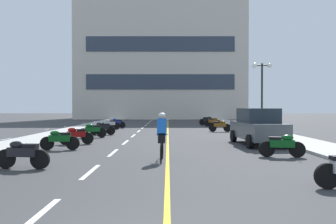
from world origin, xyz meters
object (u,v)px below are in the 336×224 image
object	(u,v)px
motorcycle_5	(93,130)
motorcycle_6	(103,128)
motorcycle_8	(110,124)
cyclist_rider	(162,136)
motorcycle_7	(221,126)
parked_car_near	(258,126)
motorcycle_12	(208,120)
motorcycle_3	(60,139)
street_lamp_mid	(263,81)
motorcycle_1	(23,153)
motorcycle_11	(208,121)
motorcycle_2	(283,145)
motorcycle_4	(77,135)
motorcycle_10	(214,122)
motorcycle_9	(117,123)

from	to	relation	value
motorcycle_5	motorcycle_6	size ratio (longest dim) A/B	0.97
motorcycle_6	motorcycle_8	size ratio (longest dim) A/B	1.01
cyclist_rider	motorcycle_7	bearing A→B (deg)	72.81
parked_car_near	motorcycle_8	size ratio (longest dim) A/B	2.56
motorcycle_7	motorcycle_12	xyz separation A→B (m)	(0.26, 10.31, 0.00)
motorcycle_3	street_lamp_mid	bearing A→B (deg)	39.86
motorcycle_6	motorcycle_12	xyz separation A→B (m)	(8.60, 13.16, 0.00)
motorcycle_1	motorcycle_8	size ratio (longest dim) A/B	1.01
motorcycle_12	motorcycle_1	bearing A→B (deg)	-108.91
motorcycle_11	motorcycle_12	size ratio (longest dim) A/B	1.00
motorcycle_8	motorcycle_2	bearing A→B (deg)	-58.70
motorcycle_3	motorcycle_4	distance (m)	2.18
motorcycle_7	motorcycle_8	xyz separation A→B (m)	(-8.78, 2.37, 0.00)
motorcycle_6	motorcycle_11	bearing A→B (deg)	53.78
motorcycle_2	motorcycle_12	bearing A→B (deg)	90.22
motorcycle_4	motorcycle_2	bearing A→B (deg)	-25.45
motorcycle_7	motorcycle_11	xyz separation A→B (m)	(0.10, 8.68, 0.00)
motorcycle_3	motorcycle_7	size ratio (longest dim) A/B	1.01
motorcycle_7	motorcycle_3	bearing A→B (deg)	-129.41
motorcycle_1	motorcycle_11	bearing A→B (deg)	70.23
motorcycle_10	motorcycle_12	world-z (taller)	same
parked_car_near	motorcycle_8	xyz separation A→B (m)	(-9.31, 10.93, -0.44)
motorcycle_3	motorcycle_8	size ratio (longest dim) A/B	1.01
motorcycle_2	motorcycle_3	xyz separation A→B (m)	(-9.04, 2.06, 0.00)
motorcycle_3	motorcycle_1	bearing A→B (deg)	-86.19
motorcycle_1	motorcycle_2	bearing A→B (deg)	14.88
motorcycle_8	motorcycle_10	bearing A→B (deg)	24.62
street_lamp_mid	motorcycle_4	bearing A→B (deg)	-146.85
motorcycle_3	motorcycle_10	world-z (taller)	same
motorcycle_6	motorcycle_3	bearing A→B (deg)	-92.57
motorcycle_7	motorcycle_11	world-z (taller)	same
motorcycle_3	motorcycle_4	size ratio (longest dim) A/B	1.01
parked_car_near	motorcycle_11	distance (m)	17.25
motorcycle_3	motorcycle_4	world-z (taller)	same
motorcycle_1	motorcycle_9	bearing A→B (deg)	90.27
motorcycle_8	motorcycle_11	size ratio (longest dim) A/B	0.99
motorcycle_9	cyclist_rider	bearing A→B (deg)	-76.27
motorcycle_2	street_lamp_mid	bearing A→B (deg)	77.78
motorcycle_9	motorcycle_10	distance (m)	9.14
motorcycle_12	motorcycle_10	bearing A→B (deg)	-88.44
motorcycle_8	motorcycle_10	xyz separation A→B (m)	(9.14, 4.19, 0.00)
motorcycle_3	motorcycle_7	distance (m)	13.68
motorcycle_8	motorcycle_12	size ratio (longest dim) A/B	0.99
motorcycle_1	motorcycle_3	size ratio (longest dim) A/B	1.00
parked_car_near	motorcycle_3	distance (m)	9.44
motorcycle_7	motorcycle_12	world-z (taller)	same
motorcycle_4	motorcycle_5	size ratio (longest dim) A/B	1.02
motorcycle_7	motorcycle_10	size ratio (longest dim) A/B	0.99
motorcycle_7	motorcycle_9	size ratio (longest dim) A/B	1.03
motorcycle_6	motorcycle_5	bearing A→B (deg)	-96.00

